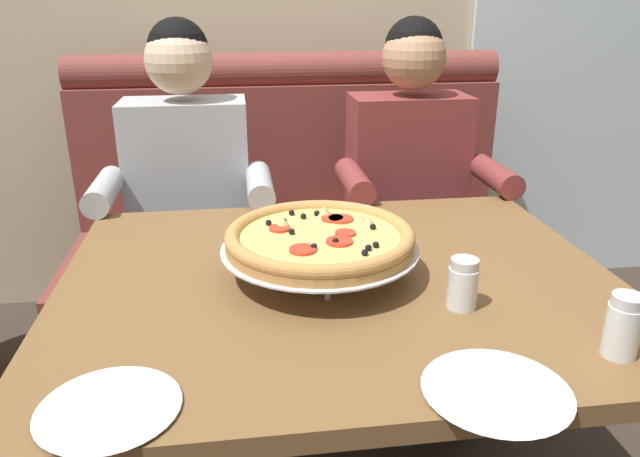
# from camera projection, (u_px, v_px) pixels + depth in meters

# --- Properties ---
(booth_bench) EXTENTS (1.68, 0.78, 1.13)m
(booth_bench) POSITION_uv_depth(u_px,v_px,m) (297.00, 252.00, 2.36)
(booth_bench) COLOR brown
(booth_bench) RESTS_ON ground_plane
(dining_table) EXTENTS (1.22, 1.00, 0.75)m
(dining_table) POSITION_uv_depth(u_px,v_px,m) (339.00, 311.00, 1.37)
(dining_table) COLOR brown
(dining_table) RESTS_ON ground_plane
(diner_left) EXTENTS (0.54, 0.64, 1.27)m
(diner_left) POSITION_uv_depth(u_px,v_px,m) (188.00, 202.00, 1.95)
(diner_left) COLOR #2D3342
(diner_left) RESTS_ON ground_plane
(diner_right) EXTENTS (0.54, 0.64, 1.27)m
(diner_right) POSITION_uv_depth(u_px,v_px,m) (414.00, 192.00, 2.05)
(diner_right) COLOR #2D3342
(diner_right) RESTS_ON ground_plane
(pizza) EXTENTS (0.43, 0.43, 0.12)m
(pizza) POSITION_uv_depth(u_px,v_px,m) (320.00, 239.00, 1.31)
(pizza) COLOR silver
(pizza) RESTS_ON dining_table
(shaker_parmesan) EXTENTS (0.06, 0.06, 0.11)m
(shaker_parmesan) POSITION_uv_depth(u_px,v_px,m) (622.00, 330.00, 1.03)
(shaker_parmesan) COLOR white
(shaker_parmesan) RESTS_ON dining_table
(shaker_oregano) EXTENTS (0.06, 0.06, 0.10)m
(shaker_oregano) POSITION_uv_depth(u_px,v_px,m) (463.00, 287.00, 1.19)
(shaker_oregano) COLOR white
(shaker_oregano) RESTS_ON dining_table
(plate_near_left) EXTENTS (0.22, 0.22, 0.02)m
(plate_near_left) POSITION_uv_depth(u_px,v_px,m) (108.00, 405.00, 0.90)
(plate_near_left) COLOR white
(plate_near_left) RESTS_ON dining_table
(plate_near_right) EXTENTS (0.23, 0.23, 0.02)m
(plate_near_right) POSITION_uv_depth(u_px,v_px,m) (497.00, 387.00, 0.94)
(plate_near_right) COLOR white
(plate_near_right) RESTS_ON dining_table
(patio_chair) EXTENTS (0.40, 0.40, 0.86)m
(patio_chair) POSITION_uv_depth(u_px,v_px,m) (479.00, 143.00, 3.57)
(patio_chair) COLOR black
(patio_chair) RESTS_ON ground_plane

